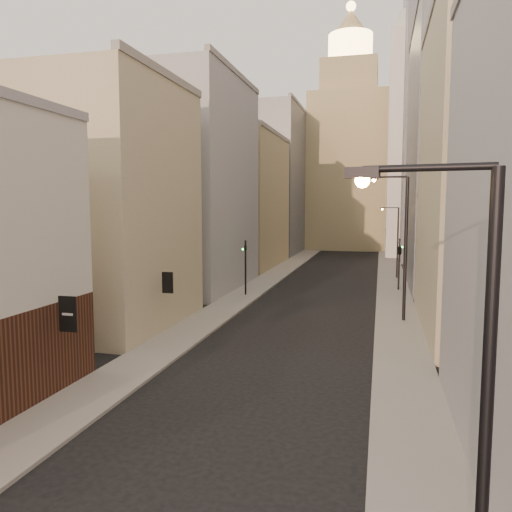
{
  "coord_description": "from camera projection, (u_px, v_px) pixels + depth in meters",
  "views": [
    {
      "loc": [
        5.21,
        -3.8,
        8.09
      ],
      "look_at": [
        -1.21,
        21.85,
        5.39
      ],
      "focal_mm": 35.0,
      "sensor_mm": 36.0,
      "label": 1
    }
  ],
  "objects": [
    {
      "name": "left_bldg_tan",
      "position": [
        247.0,
        202.0,
        65.69
      ],
      "size": [
        8.0,
        18.0,
        17.0
      ],
      "primitive_type": "cube",
      "color": "tan",
      "rests_on": "ground"
    },
    {
      "name": "traffic_light_right",
      "position": [
        399.0,
        250.0,
        46.65
      ],
      "size": [
        0.77,
        0.77,
        5.0
      ],
      "rotation": [
        0.0,
        0.0,
        3.33
      ],
      "color": "black",
      "rests_on": "ground"
    },
    {
      "name": "streetlamp_far",
      "position": [
        396.0,
        238.0,
        54.52
      ],
      "size": [
        2.07,
        0.28,
        7.88
      ],
      "rotation": [
        0.0,
        0.0,
        -0.05
      ],
      "color": "black",
      "rests_on": "ground"
    },
    {
      "name": "traffic_light_left",
      "position": [
        245.0,
        255.0,
        44.13
      ],
      "size": [
        0.63,
        0.59,
        5.0
      ],
      "rotation": [
        0.0,
        0.0,
        2.73
      ],
      "color": "black",
      "rests_on": "ground"
    },
    {
      "name": "streetlamp_mid",
      "position": [
        402.0,
        240.0,
        34.08
      ],
      "size": [
        2.64,
        0.27,
        10.08
      ],
      "rotation": [
        0.0,
        0.0,
        -0.0
      ],
      "color": "black",
      "rests_on": "ground"
    },
    {
      "name": "left_bldg_grey",
      "position": [
        198.0,
        185.0,
        48.16
      ],
      "size": [
        8.0,
        16.0,
        20.0
      ],
      "primitive_type": "cube",
      "color": "#95969B",
      "rests_on": "ground"
    },
    {
      "name": "sidewalk_left",
      "position": [
        280.0,
        272.0,
        60.39
      ],
      "size": [
        3.0,
        140.0,
        0.15
      ],
      "primitive_type": "cube",
      "color": "gray",
      "rests_on": "ground"
    },
    {
      "name": "right_bldg_beige",
      "position": [
        495.0,
        174.0,
        30.79
      ],
      "size": [
        8.0,
        16.0,
        20.0
      ],
      "primitive_type": "cube",
      "color": "#C0B48D",
      "rests_on": "ground"
    },
    {
      "name": "streetlamp_near",
      "position": [
        470.0,
        412.0,
        7.54
      ],
      "size": [
        2.28,
        0.51,
        8.71
      ],
      "rotation": [
        0.0,
        0.0,
        -0.14
      ],
      "color": "black",
      "rests_on": "ground"
    },
    {
      "name": "sidewalk_right",
      "position": [
        391.0,
        275.0,
        57.25
      ],
      "size": [
        3.0,
        140.0,
        0.15
      ],
      "primitive_type": "cube",
      "color": "gray",
      "rests_on": "ground"
    },
    {
      "name": "left_bldg_beige",
      "position": [
        113.0,
        207.0,
        32.93
      ],
      "size": [
        8.0,
        12.0,
        16.0
      ],
      "primitive_type": "cube",
      "color": "#C0B48D",
      "rests_on": "ground"
    },
    {
      "name": "right_bldg_wingrid",
      "position": [
        452.0,
        156.0,
        49.78
      ],
      "size": [
        8.0,
        20.0,
        26.0
      ],
      "primitive_type": "cube",
      "color": "gray",
      "rests_on": "ground"
    },
    {
      "name": "left_bldg_wingrid",
      "position": [
        277.0,
        182.0,
        84.63
      ],
      "size": [
        8.0,
        20.0,
        24.0
      ],
      "primitive_type": "cube",
      "color": "gray",
      "rests_on": "ground"
    },
    {
      "name": "white_tower",
      "position": [
        415.0,
        137.0,
        76.72
      ],
      "size": [
        8.0,
        8.0,
        41.5
      ],
      "color": "silver",
      "rests_on": "ground"
    },
    {
      "name": "clock_tower",
      "position": [
        348.0,
        154.0,
        92.98
      ],
      "size": [
        14.0,
        14.0,
        44.9
      ],
      "color": "tan",
      "rests_on": "ground"
    },
    {
      "name": "highrise",
      "position": [
        473.0,
        87.0,
        74.07
      ],
      "size": [
        21.0,
        23.0,
        51.2
      ],
      "color": "gray",
      "rests_on": "ground"
    }
  ]
}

